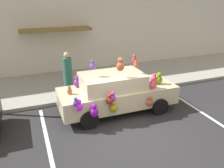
# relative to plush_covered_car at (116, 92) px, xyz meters

# --- Properties ---
(ground_plane) EXTENTS (60.00, 60.00, 0.00)m
(ground_plane) POSITION_rel_plush_covered_car_xyz_m (-0.33, -1.68, -0.80)
(ground_plane) COLOR #262628
(sidewalk) EXTENTS (24.00, 4.00, 0.15)m
(sidewalk) POSITION_rel_plush_covered_car_xyz_m (-0.33, 3.32, -0.73)
(sidewalk) COLOR gray
(sidewalk) RESTS_ON ground
(storefront_building) EXTENTS (24.00, 1.25, 6.40)m
(storefront_building) POSITION_rel_plush_covered_car_xyz_m (-0.34, 5.46, 2.39)
(storefront_building) COLOR beige
(storefront_building) RESTS_ON ground
(parking_stripe_front) EXTENTS (0.12, 3.60, 0.01)m
(parking_stripe_front) POSITION_rel_plush_covered_car_xyz_m (3.05, -0.68, -0.80)
(parking_stripe_front) COLOR silver
(parking_stripe_front) RESTS_ON ground
(parking_stripe_rear) EXTENTS (0.12, 3.60, 0.01)m
(parking_stripe_rear) POSITION_rel_plush_covered_car_xyz_m (-2.77, -0.68, -0.80)
(parking_stripe_rear) COLOR silver
(parking_stripe_rear) RESTS_ON ground
(plush_covered_car) EXTENTS (4.45, 2.01, 2.27)m
(plush_covered_car) POSITION_rel_plush_covered_car_xyz_m (0.00, 0.00, 0.00)
(plush_covered_car) COLOR #C2B591
(plush_covered_car) RESTS_ON ground
(teddy_bear_on_sidewalk) EXTENTS (0.29, 0.24, 0.55)m
(teddy_bear_on_sidewalk) POSITION_rel_plush_covered_car_xyz_m (-0.19, 1.73, -0.40)
(teddy_bear_on_sidewalk) COLOR brown
(teddy_bear_on_sidewalk) RESTS_ON sidewalk
(pedestrian_walking_past) EXTENTS (0.39, 0.39, 1.85)m
(pedestrian_walking_past) POSITION_rel_plush_covered_car_xyz_m (-1.42, 2.10, 0.20)
(pedestrian_walking_past) COLOR #285C53
(pedestrian_walking_past) RESTS_ON sidewalk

